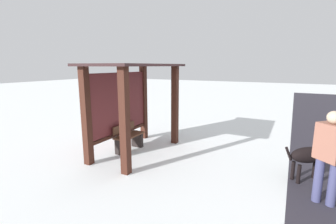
% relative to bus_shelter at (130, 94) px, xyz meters
% --- Properties ---
extents(ground_plane, '(60.00, 60.00, 0.00)m').
position_rel_bus_shelter_xyz_m(ground_plane, '(0.00, -0.19, -1.55)').
color(ground_plane, white).
extents(bus_shelter, '(2.77, 1.52, 2.31)m').
position_rel_bus_shelter_xyz_m(bus_shelter, '(0.00, 0.00, 0.00)').
color(bus_shelter, '#3B1C13').
rests_on(bus_shelter, ground).
extents(bench_left_inside, '(0.92, 0.38, 0.72)m').
position_rel_bus_shelter_xyz_m(bench_left_inside, '(0.00, 0.07, -1.24)').
color(bench_left_inside, brown).
rests_on(bench_left_inside, ground).
extents(person_walking, '(0.47, 0.49, 1.58)m').
position_rel_bus_shelter_xyz_m(person_walking, '(-0.55, -4.35, -0.64)').
color(person_walking, '#945C4B').
rests_on(person_walking, ground).
extents(dog, '(0.72, 0.92, 0.73)m').
position_rel_bus_shelter_xyz_m(dog, '(0.28, -4.18, -1.03)').
color(dog, black).
rests_on(dog, ground).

